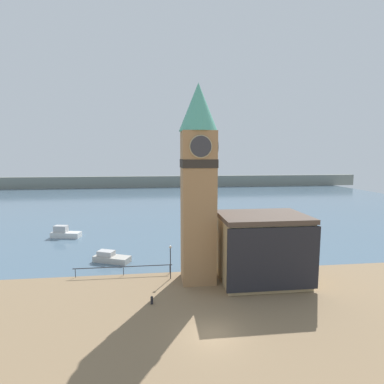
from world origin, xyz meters
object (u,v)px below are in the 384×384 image
at_px(clock_tower, 198,179).
at_px(pier_building, 262,248).
at_px(boat_near, 111,258).
at_px(mooring_bollard_near, 152,300).
at_px(lamp_post, 170,256).
at_px(boat_far, 65,233).

bearing_deg(clock_tower, pier_building, -9.35).
bearing_deg(boat_near, mooring_bollard_near, -42.14).
distance_m(clock_tower, mooring_bollard_near, 13.36).
relative_size(pier_building, lamp_post, 2.45).
xyz_separation_m(pier_building, lamp_post, (-10.26, 1.88, -1.11)).
bearing_deg(pier_building, lamp_post, 169.63).
xyz_separation_m(clock_tower, boat_far, (-20.68, 20.60, -10.91)).
height_order(pier_building, mooring_bollard_near, pier_building).
relative_size(boat_near, mooring_bollard_near, 6.68).
height_order(mooring_bollard_near, lamp_post, lamp_post).
xyz_separation_m(boat_near, boat_far, (-9.83, 13.37, 0.20)).
distance_m(boat_near, mooring_bollard_near, 13.53).
bearing_deg(mooring_bollard_near, boat_far, 121.13).
bearing_deg(boat_near, boat_far, 149.47).
bearing_deg(boat_near, clock_tower, -10.57).
relative_size(pier_building, boat_near, 1.86).
bearing_deg(boat_near, pier_building, -1.93).
relative_size(boat_far, mooring_bollard_near, 6.69).
xyz_separation_m(pier_building, mooring_bollard_near, (-12.32, -3.88, -3.44)).
distance_m(pier_building, boat_near, 20.13).
xyz_separation_m(clock_tower, lamp_post, (-3.12, 0.70, -8.89)).
bearing_deg(lamp_post, boat_near, 139.78).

